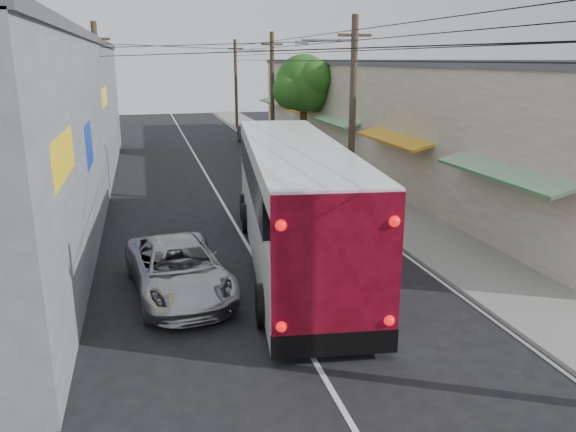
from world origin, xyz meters
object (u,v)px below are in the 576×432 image
(pedestrian_far, at_px, (367,190))
(coach_bus, at_px, (293,200))
(jeepney, at_px, (178,269))
(parked_car_far, at_px, (249,135))
(parked_car_mid, at_px, (268,155))
(pedestrian_near, at_px, (352,184))
(parked_suv, at_px, (290,171))

(pedestrian_far, bearing_deg, coach_bus, 72.46)
(jeepney, relative_size, parked_car_far, 1.31)
(parked_car_mid, bearing_deg, parked_car_far, 85.83)
(coach_bus, relative_size, parked_car_mid, 2.79)
(parked_car_mid, distance_m, pedestrian_far, 10.41)
(parked_car_mid, bearing_deg, pedestrian_near, -80.42)
(parked_suv, distance_m, parked_car_far, 15.54)
(parked_car_far, relative_size, pedestrian_far, 2.73)
(parked_car_mid, bearing_deg, parked_suv, -89.82)
(coach_bus, xyz_separation_m, pedestrian_far, (4.70, 5.28, -1.12))
(coach_bus, relative_size, parked_car_far, 3.35)
(parked_suv, height_order, pedestrian_near, pedestrian_near)
(parked_car_far, bearing_deg, pedestrian_near, -86.44)
(parked_suv, distance_m, pedestrian_far, 5.61)
(jeepney, relative_size, parked_car_mid, 1.09)
(coach_bus, distance_m, parked_car_far, 26.24)
(parked_suv, bearing_deg, pedestrian_near, -76.86)
(parked_car_far, distance_m, pedestrian_far, 20.75)
(parked_car_mid, relative_size, pedestrian_near, 2.68)
(jeepney, height_order, parked_car_mid, parked_car_mid)
(parked_car_mid, distance_m, parked_car_far, 10.55)
(jeepney, distance_m, parked_suv, 13.99)
(jeepney, xyz_separation_m, parked_suv, (6.38, 12.45, 0.08))
(jeepney, xyz_separation_m, parked_car_mid, (6.38, 17.45, 0.09))
(parked_car_far, bearing_deg, coach_bus, -96.13)
(pedestrian_near, bearing_deg, parked_car_mid, -85.53)
(coach_bus, distance_m, parked_car_mid, 15.73)
(parked_car_far, height_order, pedestrian_far, pedestrian_far)
(parked_car_mid, bearing_deg, pedestrian_far, -78.12)
(parked_car_mid, xyz_separation_m, pedestrian_near, (1.60, -9.66, 0.20))
(jeepney, relative_size, pedestrian_near, 2.92)
(pedestrian_near, bearing_deg, coach_bus, 49.29)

